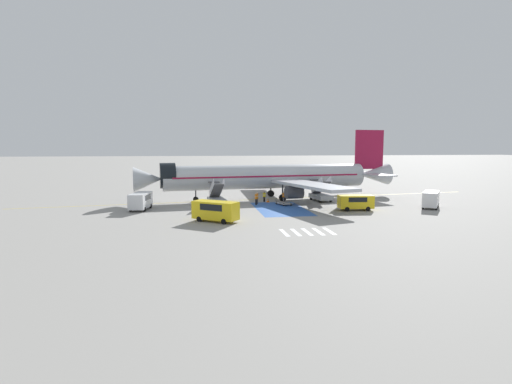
{
  "coord_description": "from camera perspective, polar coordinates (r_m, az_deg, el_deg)",
  "views": [
    {
      "loc": [
        -10.77,
        -64.08,
        8.81
      ],
      "look_at": [
        -0.99,
        -1.85,
        1.55
      ],
      "focal_mm": 28.0,
      "sensor_mm": 36.0,
      "label": 1
    }
  ],
  "objects": [
    {
      "name": "ground_plane",
      "position": [
        65.57,
        0.6,
        -1.15
      ],
      "size": [
        600.0,
        600.0,
        0.0
      ],
      "primitive_type": "plane",
      "color": "gray"
    },
    {
      "name": "ground_crew_0",
      "position": [
        59.87,
        0.0,
        -0.83
      ],
      "size": [
        0.37,
        0.48,
        1.87
      ],
      "rotation": [
        0.0,
        0.0,
        1.93
      ],
      "color": "black",
      "rests_on": "ground_plane"
    },
    {
      "name": "ground_crew_2",
      "position": [
        62.89,
        3.96,
        -0.61
      ],
      "size": [
        0.49,
        0.41,
        1.68
      ],
      "rotation": [
        0.0,
        0.0,
        5.78
      ],
      "color": "#2D2D33",
      "rests_on": "ground_plane"
    },
    {
      "name": "boarding_stairs_aft",
      "position": [
        65.13,
        9.22,
        -0.39
      ],
      "size": [
        2.77,
        5.43,
        4.13
      ],
      "rotation": [
        0.0,
        0.0,
        0.12
      ],
      "color": "#ADB2BA",
      "rests_on": "ground_plane"
    },
    {
      "name": "service_van_2",
      "position": [
        57.52,
        -16.17,
        -1.09
      ],
      "size": [
        2.84,
        5.2,
        2.35
      ],
      "rotation": [
        0.0,
        0.0,
        2.98
      ],
      "color": "silver",
      "rests_on": "ground_plane"
    },
    {
      "name": "apron_walkway_bar_3",
      "position": [
        42.04,
        8.89,
        -5.6
      ],
      "size": [
        0.44,
        3.6,
        0.01
      ],
      "primitive_type": "cube",
      "color": "silver",
      "rests_on": "ground_plane"
    },
    {
      "name": "ground_crew_1",
      "position": [
        60.93,
        0.2,
        -0.74
      ],
      "size": [
        0.37,
        0.48,
        1.81
      ],
      "rotation": [
        0.0,
        0.0,
        4.35
      ],
      "color": "#2D2D33",
      "rests_on": "ground_plane"
    },
    {
      "name": "apron_walkway_bar_0",
      "position": [
        41.09,
        4.08,
        -5.82
      ],
      "size": [
        0.44,
        3.6,
        0.01
      ],
      "primitive_type": "cube",
      "color": "silver",
      "rests_on": "ground_plane"
    },
    {
      "name": "fuel_tanker",
      "position": [
        91.64,
        2.9,
        2.13
      ],
      "size": [
        9.07,
        3.79,
        3.41
      ],
      "rotation": [
        0.0,
        0.0,
        -1.73
      ],
      "color": "#38383D",
      "rests_on": "ground_plane"
    },
    {
      "name": "traffic_cone_0",
      "position": [
        62.88,
        1.72,
        -1.21
      ],
      "size": [
        0.54,
        0.54,
        0.6
      ],
      "color": "orange",
      "rests_on": "ground_plane"
    },
    {
      "name": "apron_walkway_bar_1",
      "position": [
        41.37,
        5.7,
        -5.75
      ],
      "size": [
        0.44,
        3.6,
        0.01
      ],
      "primitive_type": "cube",
      "color": "silver",
      "rests_on": "ground_plane"
    },
    {
      "name": "boarding_stairs_forward",
      "position": [
        59.95,
        -5.63,
        -0.93
      ],
      "size": [
        2.77,
        5.43,
        4.17
      ],
      "rotation": [
        0.0,
        0.0,
        0.12
      ],
      "color": "#ADB2BA",
      "rests_on": "ground_plane"
    },
    {
      "name": "baggage_cart",
      "position": [
        60.18,
        3.98,
        -1.61
      ],
      "size": [
        2.24,
        2.94,
        0.87
      ],
      "rotation": [
        0.0,
        0.0,
        0.32
      ],
      "color": "gray",
      "rests_on": "ground_plane"
    },
    {
      "name": "service_van_0",
      "position": [
        46.87,
        -5.81,
        -2.53
      ],
      "size": [
        5.58,
        4.78,
        2.4
      ],
      "rotation": [
        0.0,
        0.0,
        4.09
      ],
      "color": "yellow",
      "rests_on": "ground_plane"
    },
    {
      "name": "apron_walkway_bar_2",
      "position": [
        41.69,
        7.31,
        -5.67
      ],
      "size": [
        0.44,
        3.6,
        0.01
      ],
      "primitive_type": "cube",
      "color": "silver",
      "rests_on": "ground_plane"
    },
    {
      "name": "airliner",
      "position": [
        66.48,
        2.18,
        2.22
      ],
      "size": [
        44.28,
        36.82,
        11.64
      ],
      "rotation": [
        0.0,
        0.0,
        1.69
      ],
      "color": "#B7BCC4",
      "rests_on": "ground_plane"
    },
    {
      "name": "service_van_3",
      "position": [
        56.55,
        14.05,
        -1.3
      ],
      "size": [
        4.82,
        2.28,
        2.09
      ],
      "rotation": [
        0.0,
        0.0,
        1.49
      ],
      "color": "yellow",
      "rests_on": "ground_plane"
    },
    {
      "name": "apron_walkway_bar_4",
      "position": [
        42.41,
        10.44,
        -5.52
      ],
      "size": [
        0.44,
        3.6,
        0.01
      ],
      "primitive_type": "cube",
      "color": "silver",
      "rests_on": "ground_plane"
    },
    {
      "name": "ground_crew_3",
      "position": [
        63.37,
        1.19,
        -0.57
      ],
      "size": [
        0.48,
        0.44,
        1.62
      ],
      "rotation": [
        0.0,
        0.0,
        5.64
      ],
      "color": "black",
      "rests_on": "ground_plane"
    },
    {
      "name": "service_van_1",
      "position": [
        62.06,
        23.71,
        -0.83
      ],
      "size": [
        4.34,
        4.88,
        2.38
      ],
      "rotation": [
        0.0,
        0.0,
        5.64
      ],
      "color": "silver",
      "rests_on": "ground_plane"
    },
    {
      "name": "apron_leadline_yellow",
      "position": [
        66.66,
        1.59,
        -1.02
      ],
      "size": [
        77.39,
        9.71,
        0.01
      ],
      "primitive_type": "cube",
      "rotation": [
        0.0,
        0.0,
        1.69
      ],
      "color": "gold",
      "rests_on": "ground_plane"
    },
    {
      "name": "apron_stand_patch_blue",
      "position": [
        56.64,
        3.5,
        -2.38
      ],
      "size": [
        6.83,
        13.27,
        0.01
      ],
      "primitive_type": "cube",
      "color": "#2856A8",
      "rests_on": "ground_plane"
    }
  ]
}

